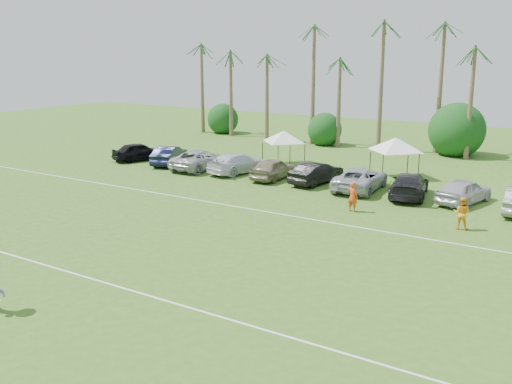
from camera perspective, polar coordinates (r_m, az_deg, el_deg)
The scene contains 26 objects.
ground at distance 22.97m, azimuth -20.84°, elevation -9.45°, with size 120.00×120.00×0.00m, color #3B631D.
field_lines at distance 28.10m, azimuth -7.82°, elevation -4.37°, with size 80.00×12.10×0.01m.
palm_tree_0 at distance 63.88m, azimuth -5.99°, elevation 12.68°, with size 2.40×2.40×8.90m.
palm_tree_1 at distance 60.92m, azimuth -2.19°, elevation 13.51°, with size 2.40×2.40×9.90m.
palm_tree_2 at distance 58.25m, azimuth 2.00°, elevation 14.34°, with size 2.40×2.40×10.90m.
palm_tree_3 at distance 56.36m, azimuth 5.65°, elevation 15.16°, with size 2.40×2.40×11.90m.
palm_tree_4 at distance 54.69m, azimuth 9.43°, elevation 12.38°, with size 2.40×2.40×8.90m.
palm_tree_5 at distance 53.24m, azimuth 13.53°, elevation 13.09°, with size 2.40×2.40×9.90m.
palm_tree_6 at distance 52.08m, azimuth 17.87°, elevation 13.76°, with size 2.40×2.40×10.90m.
palm_tree_7 at distance 51.23m, azimuth 22.40°, elevation 14.36°, with size 2.40×2.40×11.90m.
bush_tree_0 at distance 63.26m, azimuth -3.13°, elevation 7.56°, with size 4.00×4.00×4.00m.
bush_tree_1 at distance 56.82m, azimuth 7.73°, elevation 6.74°, with size 4.00×4.00×4.00m.
bush_tree_2 at distance 53.04m, azimuth 19.65°, elevation 5.56°, with size 4.00×4.00×4.00m.
sideline_player_a at distance 32.26m, azimuth 9.64°, elevation -0.47°, with size 0.63×0.41×1.71m, color #DD4D18.
sideline_player_b at distance 30.48m, azimuth 19.87°, elevation -2.00°, with size 0.81×0.63×1.68m, color #FC9F1C.
canopy_tent_left at distance 45.16m, azimuth 2.82°, elevation 6.13°, with size 3.84×3.84×3.11m.
canopy_tent_right at distance 41.33m, azimuth 13.85°, elevation 5.31°, with size 4.13×4.13×3.35m.
parked_car_0 at distance 47.90m, azimuth -11.59°, elevation 3.99°, with size 1.76×4.37×1.49m, color black.
parked_car_1 at distance 45.76m, azimuth -8.65°, elevation 3.66°, with size 1.58×4.52×1.49m, color black.
parked_car_2 at distance 43.61m, azimuth -5.59°, elevation 3.25°, with size 2.47×5.36×1.49m, color #AEB0B2.
parked_car_3 at distance 42.05m, azimuth -1.80°, elevation 2.91°, with size 2.09×5.14×1.49m, color silver.
parked_car_4 at distance 40.03m, azimuth 1.72°, elevation 2.36°, with size 1.76×4.37×1.49m, color gray.
parked_car_5 at distance 38.83m, azimuth 6.07°, elevation 1.92°, with size 1.58×4.52×1.49m, color black.
parked_car_6 at distance 37.42m, azimuth 10.40°, elevation 1.31°, with size 2.47×5.36×1.49m, color #AFB3BB.
parked_car_7 at distance 36.33m, azimuth 15.07°, elevation 0.68°, with size 2.09×5.14×1.49m, color black.
parked_car_8 at distance 35.75m, azimuth 20.08°, elevation 0.10°, with size 1.76×4.37×1.49m, color #B5B3C0.
Camera 1 is at (17.28, -12.36, 8.75)m, focal length 40.00 mm.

